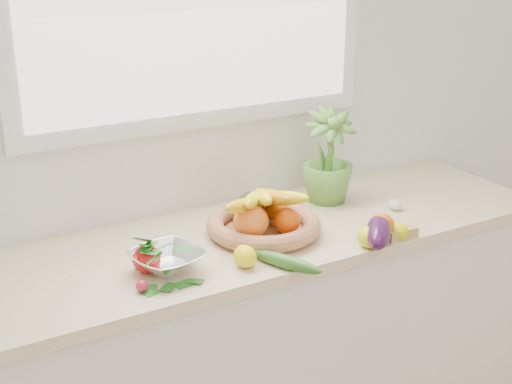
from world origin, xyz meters
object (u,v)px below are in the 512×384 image
apple (147,259)px  potted_herb (328,156)px  colander_with_spinach (168,254)px  fruit_basket (263,219)px  cucumber (287,262)px  eggplant (378,232)px

apple → potted_herb: potted_herb is taller
apple → colander_with_spinach: size_ratio=0.35×
apple → fruit_basket: 0.44m
potted_herb → fruit_basket: 0.41m
fruit_basket → cucumber: bearing=-104.8°
eggplant → potted_herb: size_ratio=0.62×
eggplant → colander_with_spinach: size_ratio=0.88×
apple → fruit_basket: (0.43, 0.07, 0.01)m
cucumber → colander_with_spinach: size_ratio=0.97×
cucumber → eggplant: bearing=0.1°
eggplant → fruit_basket: fruit_basket is taller
potted_herb → colander_with_spinach: 0.79m
cucumber → apple: bearing=152.9°
apple → potted_herb: bearing=15.0°
potted_herb → colander_with_spinach: bearing=-161.8°
apple → eggplant: 0.73m
apple → eggplant: size_ratio=0.40×
apple → eggplant: (0.71, -0.19, 0.00)m
apple → eggplant: bearing=-14.8°
colander_with_spinach → cucumber: bearing=-26.8°
eggplant → cucumber: 0.34m
apple → colander_with_spinach: 0.06m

